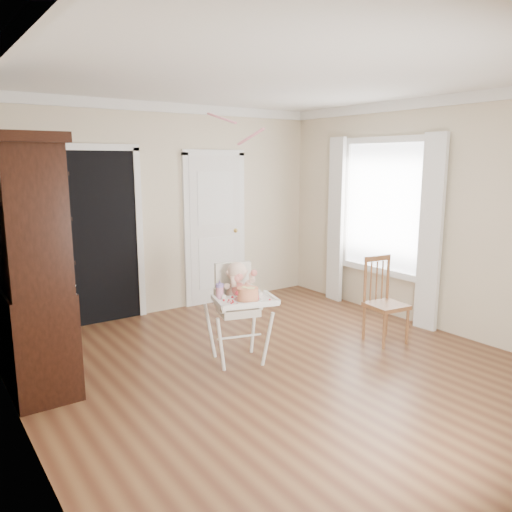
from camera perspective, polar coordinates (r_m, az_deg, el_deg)
floor at (r=4.90m, az=3.38°, el=-13.04°), size 5.00×5.00×0.00m
ceiling at (r=4.54m, az=3.79°, el=19.91°), size 5.00×5.00×0.00m
wall_back at (r=6.65m, az=-10.08°, el=5.23°), size 4.50×0.00×4.50m
wall_left at (r=3.59m, az=-25.68°, el=-0.40°), size 0.00×5.00×5.00m
wall_right at (r=6.18m, az=20.13°, el=4.31°), size 0.00×5.00×5.00m
crown_molding at (r=4.53m, az=3.78°, el=19.16°), size 4.50×5.00×0.12m
doorway at (r=6.33m, az=-17.33°, el=2.43°), size 1.06×0.05×2.22m
closet_door at (r=6.99m, az=-4.70°, el=2.95°), size 0.96×0.09×2.13m
window_right at (r=6.62m, az=14.05°, el=4.49°), size 0.13×1.84×2.30m
high_chair at (r=4.92m, az=-2.07°, el=-5.23°), size 0.74×0.84×1.01m
baby at (r=4.91m, az=-2.15°, el=-3.42°), size 0.29×0.27×0.47m
cake at (r=4.68m, az=-0.94°, el=-4.34°), size 0.26×0.26×0.12m
sippy_cup at (r=4.73m, az=-4.18°, el=-3.97°), size 0.08×0.08×0.18m
china_cabinet at (r=4.77m, az=-24.64°, el=-0.80°), size 0.58×1.30×2.20m
dining_chair at (r=5.71m, az=14.47°, el=-5.18°), size 0.43×0.43×0.94m
streamer at (r=5.68m, az=-3.97°, el=15.45°), size 0.09×0.49×0.15m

